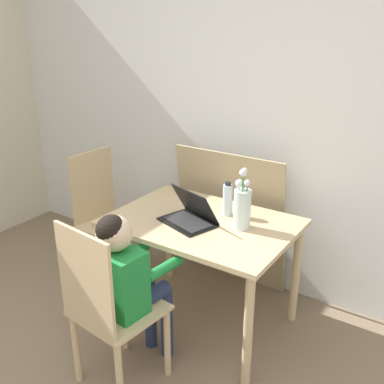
{
  "coord_description": "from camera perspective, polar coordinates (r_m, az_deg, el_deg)",
  "views": [
    {
      "loc": [
        1.31,
        -0.49,
        1.84
      ],
      "look_at": [
        -0.04,
        1.55,
        0.89
      ],
      "focal_mm": 42.0,
      "sensor_mm": 36.0,
      "label": 1
    }
  ],
  "objects": [
    {
      "name": "water_bottle",
      "position": [
        2.73,
        4.54,
        -0.95
      ],
      "size": [
        0.06,
        0.06,
        0.21
      ],
      "color": "silver",
      "rests_on": "dining_table"
    },
    {
      "name": "chair_spare",
      "position": [
        3.33,
        -10.91,
        -3.07
      ],
      "size": [
        0.43,
        0.43,
        0.95
      ],
      "rotation": [
        0.0,
        0.0,
        1.5
      ],
      "color": "#D6B784",
      "rests_on": "ground_plane"
    },
    {
      "name": "chair_occupied",
      "position": [
        2.35,
        -10.66,
        -14.39
      ],
      "size": [
        0.44,
        0.44,
        0.95
      ],
      "rotation": [
        0.0,
        0.0,
        3.03
      ],
      "color": "#D6B784",
      "rests_on": "ground_plane"
    },
    {
      "name": "flower_vase",
      "position": [
        2.55,
        6.39,
        -1.81
      ],
      "size": [
        0.1,
        0.1,
        0.36
      ],
      "color": "silver",
      "rests_on": "dining_table"
    },
    {
      "name": "dining_table",
      "position": [
        2.72,
        1.25,
        -5.41
      ],
      "size": [
        1.08,
        0.76,
        0.71
      ],
      "color": "#D6B784",
      "rests_on": "ground_plane"
    },
    {
      "name": "wall_back",
      "position": [
        3.07,
        7.7,
        10.07
      ],
      "size": [
        6.4,
        0.05,
        2.5
      ],
      "color": "silver",
      "rests_on": "ground_plane"
    },
    {
      "name": "person_seated",
      "position": [
        2.34,
        -8.39,
        -10.38
      ],
      "size": [
        0.34,
        0.45,
        0.97
      ],
      "rotation": [
        0.0,
        0.0,
        3.03
      ],
      "color": "#1E8438",
      "rests_on": "ground_plane"
    },
    {
      "name": "laptop",
      "position": [
        2.64,
        -0.2,
        -2.87
      ],
      "size": [
        0.37,
        0.31,
        0.21
      ],
      "rotation": [
        0.0,
        0.0,
        -0.31
      ],
      "color": "black",
      "rests_on": "dining_table"
    },
    {
      "name": "cardboard_panel",
      "position": [
        3.22,
        4.85,
        -3.35
      ],
      "size": [
        0.83,
        0.15,
        1.0
      ],
      "color": "tan",
      "rests_on": "ground_plane"
    }
  ]
}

